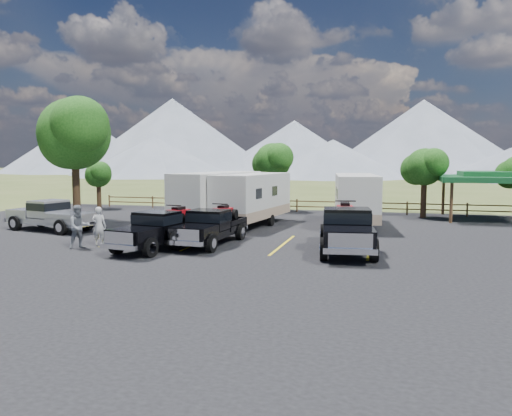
% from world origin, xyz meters
% --- Properties ---
extents(ground, '(320.00, 320.00, 0.00)m').
position_xyz_m(ground, '(0.00, 0.00, 0.00)').
color(ground, '#405122').
rests_on(ground, ground).
extents(asphalt_lot, '(44.00, 34.00, 0.04)m').
position_xyz_m(asphalt_lot, '(0.00, 3.00, 0.02)').
color(asphalt_lot, black).
rests_on(asphalt_lot, ground).
extents(stall_lines, '(12.12, 5.50, 0.01)m').
position_xyz_m(stall_lines, '(0.00, 4.00, 0.04)').
color(stall_lines, gold).
rests_on(stall_lines, asphalt_lot).
extents(tree_big_nw, '(5.54, 5.18, 7.84)m').
position_xyz_m(tree_big_nw, '(-12.55, 9.03, 5.60)').
color(tree_big_nw, '#302012').
rests_on(tree_big_nw, ground).
extents(tree_ne_a, '(3.11, 2.92, 4.76)m').
position_xyz_m(tree_ne_a, '(8.97, 17.01, 3.48)').
color(tree_ne_a, '#302012').
rests_on(tree_ne_a, ground).
extents(tree_north, '(3.46, 3.24, 5.25)m').
position_xyz_m(tree_north, '(-2.03, 19.02, 3.83)').
color(tree_north, '#302012').
rests_on(tree_north, ground).
extents(tree_nw_small, '(2.59, 2.43, 3.85)m').
position_xyz_m(tree_nw_small, '(-16.02, 17.01, 2.78)').
color(tree_nw_small, '#302012').
rests_on(tree_nw_small, ground).
extents(rail_fence, '(36.12, 0.12, 1.00)m').
position_xyz_m(rail_fence, '(2.00, 18.50, 0.61)').
color(rail_fence, brown).
rests_on(rail_fence, ground).
extents(pavilion, '(6.20, 6.20, 3.22)m').
position_xyz_m(pavilion, '(13.00, 17.00, 2.79)').
color(pavilion, brown).
rests_on(pavilion, ground).
extents(mountain_range, '(209.00, 71.00, 20.00)m').
position_xyz_m(mountain_range, '(-7.63, 105.98, 7.87)').
color(mountain_range, slate).
rests_on(mountain_range, ground).
extents(rig_left, '(2.68, 5.82, 1.87)m').
position_xyz_m(rig_left, '(-3.15, 1.71, 0.94)').
color(rig_left, black).
rests_on(rig_left, asphalt_lot).
extents(rig_center, '(2.24, 5.63, 1.84)m').
position_xyz_m(rig_center, '(-1.28, 3.24, 0.93)').
color(rig_center, black).
rests_on(rig_center, asphalt_lot).
extents(rig_right, '(2.88, 6.57, 2.12)m').
position_xyz_m(rig_right, '(5.00, 3.17, 1.06)').
color(rig_right, black).
rests_on(rig_right, asphalt_lot).
extents(trailer_left, '(3.79, 9.18, 3.18)m').
position_xyz_m(trailer_left, '(-3.41, 10.07, 1.70)').
color(trailer_left, silver).
rests_on(trailer_left, asphalt_lot).
extents(trailer_center, '(3.25, 9.00, 3.11)m').
position_xyz_m(trailer_center, '(-1.19, 10.19, 1.67)').
color(trailer_center, silver).
rests_on(trailer_center, asphalt_lot).
extents(trailer_right, '(3.19, 8.89, 3.07)m').
position_xyz_m(trailer_right, '(4.83, 11.50, 1.65)').
color(trailer_right, silver).
rests_on(trailer_right, asphalt_lot).
extents(pickup_silver, '(5.97, 3.03, 1.71)m').
position_xyz_m(pickup_silver, '(-11.46, 5.08, 0.93)').
color(pickup_silver, '#9C9EA5').
rests_on(pickup_silver, asphalt_lot).
extents(person_a, '(0.74, 0.56, 1.82)m').
position_xyz_m(person_a, '(-6.16, 1.57, 0.95)').
color(person_a, '#BCBCBC').
rests_on(person_a, asphalt_lot).
extents(person_b, '(1.18, 1.21, 1.96)m').
position_xyz_m(person_b, '(-6.63, 0.73, 1.02)').
color(person_b, slate).
rests_on(person_b, asphalt_lot).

